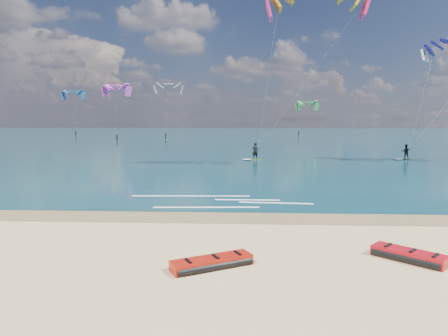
{
  "coord_description": "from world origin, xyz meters",
  "views": [
    {
      "loc": [
        1.91,
        -15.64,
        4.66
      ],
      "look_at": [
        0.77,
        8.0,
        1.78
      ],
      "focal_mm": 32.0,
      "sensor_mm": 36.0,
      "label": 1
    }
  ],
  "objects_px": {
    "packed_kite_left": "(212,267)",
    "kitesurfer_main": "(284,73)",
    "kitesurfer_far": "(434,91)",
    "packed_kite_mid": "(408,260)"
  },
  "relations": [
    {
      "from": "kitesurfer_main",
      "to": "packed_kite_mid",
      "type": "bearing_deg",
      "value": -97.56
    },
    {
      "from": "kitesurfer_far",
      "to": "packed_kite_mid",
      "type": "bearing_deg",
      "value": -99.54
    },
    {
      "from": "packed_kite_left",
      "to": "kitesurfer_far",
      "type": "distance_m",
      "value": 40.83
    },
    {
      "from": "kitesurfer_main",
      "to": "kitesurfer_far",
      "type": "bearing_deg",
      "value": 1.8
    },
    {
      "from": "packed_kite_left",
      "to": "kitesurfer_main",
      "type": "relative_size",
      "value": 0.15
    },
    {
      "from": "packed_kite_left",
      "to": "kitesurfer_main",
      "type": "distance_m",
      "value": 31.83
    },
    {
      "from": "packed_kite_left",
      "to": "packed_kite_mid",
      "type": "bearing_deg",
      "value": -20.34
    },
    {
      "from": "packed_kite_left",
      "to": "kitesurfer_far",
      "type": "relative_size",
      "value": 0.2
    },
    {
      "from": "packed_kite_left",
      "to": "kitesurfer_main",
      "type": "xyz_separation_m",
      "value": [
        5.15,
        29.98,
        9.39
      ]
    },
    {
      "from": "kitesurfer_main",
      "to": "kitesurfer_far",
      "type": "distance_m",
      "value": 17.25
    }
  ]
}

